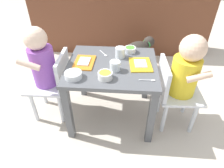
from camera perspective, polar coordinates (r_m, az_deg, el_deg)
The scene contains 15 objects.
ground_plane at distance 1.60m, azimuth 0.00°, elevation -8.47°, with size 7.00×7.00×0.00m, color beige.
kitchen_cabinet_back at distance 2.35m, azimuth 2.24°, elevation 19.63°, with size 1.95×0.30×0.87m, color brown.
dining_table at distance 1.36m, azimuth 0.00°, elevation 2.62°, with size 0.59×0.52×0.46m.
seated_child_left at distance 1.42m, azimuth -18.76°, elevation 5.20°, with size 0.28×0.28×0.70m.
seated_child_right at distance 1.34m, azimuth 19.78°, elevation 2.94°, with size 0.29×0.29×0.69m.
dog at distance 2.03m, azimuth 7.28°, elevation 9.43°, with size 0.37×0.36×0.31m.
food_tray_left at distance 1.34m, azimuth -7.94°, elevation 6.21°, with size 0.13×0.19×0.02m.
food_tray_right at distance 1.32m, azimuth 8.14°, elevation 5.57°, with size 0.16×0.19×0.02m.
water_cup_left at distance 1.39m, azimuth 2.36°, elevation 8.85°, with size 0.07×0.07×0.07m.
water_cup_right at distance 1.25m, azimuth 0.87°, elevation 5.05°, with size 0.07×0.07×0.06m.
cereal_bowl_right_side at distance 1.46m, azimuth 5.21°, elevation 9.77°, with size 0.08×0.08×0.04m.
veggie_bowl_near at distance 1.20m, azimuth -11.03°, elevation 2.59°, with size 0.10×0.10×0.04m.
cereal_bowl_left_side at distance 1.17m, azimuth -1.98°, elevation 2.53°, with size 0.09×0.09×0.04m.
spoon_by_left_tray at distance 1.44m, azimuth -2.29°, elevation 8.60°, with size 0.07×0.09×0.01m.
spoon_by_right_tray at distance 1.19m, azimuth 10.50°, elevation 1.07°, with size 0.10×0.02×0.01m.
Camera 1 is at (0.09, -1.12, 1.14)m, focal length 31.98 mm.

